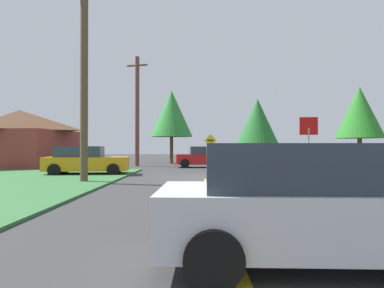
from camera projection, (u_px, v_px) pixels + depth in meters
name	position (u px, v px, depth m)	size (l,w,h in m)	color
ground_plane	(205.00, 178.00, 18.36)	(120.00, 120.00, 0.00)	#343434
lane_stripe_center	(214.00, 201.00, 10.36)	(0.20, 14.00, 0.01)	yellow
stop_sign	(309.00, 135.00, 16.60)	(0.83, 0.15, 2.97)	#9EA0A8
car_behind_on_main_road	(317.00, 204.00, 4.77)	(4.47, 2.15, 1.62)	silver
parked_car_near_building	(85.00, 161.00, 20.10)	(4.74, 2.54, 1.62)	orange
car_approaching_junction	(203.00, 157.00, 27.67)	(4.16, 2.24, 1.62)	red
utility_pole_near	(84.00, 79.00, 15.68)	(1.80, 0.40, 8.96)	brown
utility_pole_mid	(137.00, 110.00, 29.50)	(1.77, 0.60, 9.07)	brown
direction_sign	(211.00, 147.00, 25.98)	(0.90, 0.09, 2.52)	slate
oak_tree_left	(360.00, 112.00, 28.60)	(3.79, 3.79, 6.46)	brown
pine_tree_center	(258.00, 121.00, 36.86)	(4.24, 4.24, 6.60)	brown
oak_tree_right	(172.00, 114.00, 34.19)	(4.04, 4.04, 7.02)	brown
barn	(19.00, 139.00, 27.76)	(8.39, 8.07, 4.47)	maroon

